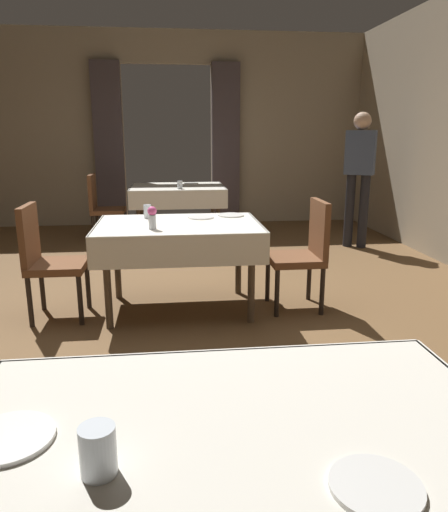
% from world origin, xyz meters
% --- Properties ---
extents(ground, '(10.08, 10.08, 0.00)m').
position_xyz_m(ground, '(0.00, 0.00, 0.00)').
color(ground, brown).
extents(wall_back, '(6.40, 0.27, 3.00)m').
position_xyz_m(wall_back, '(0.00, 4.18, 1.51)').
color(wall_back, tan).
rests_on(wall_back, ground).
extents(dining_table_near, '(1.46, 0.88, 0.75)m').
position_xyz_m(dining_table_near, '(0.15, -2.74, 0.66)').
color(dining_table_near, '#4C3D2D').
rests_on(dining_table_near, ground).
extents(dining_table_mid, '(1.34, 0.96, 0.75)m').
position_xyz_m(dining_table_mid, '(0.07, 0.10, 0.66)').
color(dining_table_mid, '#4C3D2D').
rests_on(dining_table_mid, ground).
extents(dining_table_far, '(1.29, 1.05, 0.75)m').
position_xyz_m(dining_table_far, '(0.11, 2.92, 0.66)').
color(dining_table_far, '#4C3D2D').
rests_on(dining_table_far, ground).
extents(chair_mid_left, '(0.44, 0.44, 0.93)m').
position_xyz_m(chair_mid_left, '(-0.99, 0.03, 0.52)').
color(chair_mid_left, black).
rests_on(chair_mid_left, ground).
extents(chair_mid_right, '(0.44, 0.44, 0.93)m').
position_xyz_m(chair_mid_right, '(1.12, 0.02, 0.52)').
color(chair_mid_right, black).
rests_on(chair_mid_right, ground).
extents(chair_far_left, '(0.44, 0.44, 0.93)m').
position_xyz_m(chair_far_left, '(-0.91, 2.82, 0.52)').
color(chair_far_left, black).
rests_on(chair_far_left, ground).
extents(plate_near_a, '(0.22, 0.22, 0.01)m').
position_xyz_m(plate_near_a, '(-0.41, -2.75, 0.76)').
color(plate_near_a, white).
rests_on(plate_near_a, dining_table_near).
extents(plate_near_b, '(0.20, 0.20, 0.01)m').
position_xyz_m(plate_near_b, '(0.42, -3.01, 0.76)').
color(plate_near_b, white).
rests_on(plate_near_b, dining_table_near).
extents(glass_near_c, '(0.08, 0.08, 0.11)m').
position_xyz_m(glass_near_c, '(-0.17, -2.89, 0.81)').
color(glass_near_c, silver).
rests_on(glass_near_c, dining_table_near).
extents(flower_vase_mid, '(0.07, 0.07, 0.18)m').
position_xyz_m(flower_vase_mid, '(-0.14, -0.14, 0.85)').
color(flower_vase_mid, silver).
rests_on(flower_vase_mid, dining_table_mid).
extents(glass_mid_b, '(0.07, 0.07, 0.12)m').
position_xyz_m(glass_mid_b, '(-0.19, 0.36, 0.81)').
color(glass_mid_b, silver).
rests_on(glass_mid_b, dining_table_mid).
extents(plate_mid_c, '(0.23, 0.23, 0.01)m').
position_xyz_m(plate_mid_c, '(0.27, 0.33, 0.76)').
color(plate_mid_c, white).
rests_on(plate_mid_c, dining_table_mid).
extents(plate_mid_d, '(0.24, 0.24, 0.01)m').
position_xyz_m(plate_mid_d, '(0.54, 0.41, 0.76)').
color(plate_mid_d, white).
rests_on(plate_mid_d, dining_table_mid).
extents(plate_far_a, '(0.21, 0.21, 0.01)m').
position_xyz_m(plate_far_a, '(0.31, 3.21, 0.76)').
color(plate_far_a, white).
rests_on(plate_far_a, dining_table_far).
extents(glass_far_b, '(0.07, 0.07, 0.10)m').
position_xyz_m(glass_far_b, '(0.14, 2.58, 0.80)').
color(glass_far_b, silver).
rests_on(glass_far_b, dining_table_far).
extents(person_waiter_by_doorway, '(0.42, 0.37, 1.72)m').
position_xyz_m(person_waiter_by_doorway, '(2.42, 2.17, 1.02)').
color(person_waiter_by_doorway, black).
rests_on(person_waiter_by_doorway, ground).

